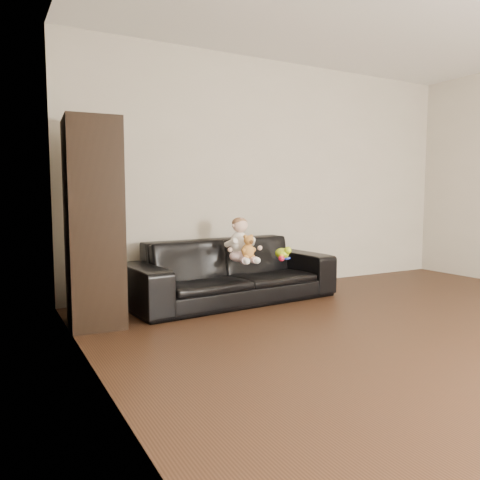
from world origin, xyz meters
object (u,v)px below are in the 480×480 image
sofa (232,271)px  toy_blue_disc (285,258)px  baby (241,243)px  toy_rattle (281,258)px  teddy_bear (248,247)px  toy_green (282,253)px  cabinet (93,223)px

sofa → toy_blue_disc: 0.59m
baby → toy_rattle: bearing=-14.2°
sofa → toy_blue_disc: sofa is taller
toy_blue_disc → toy_rattle: bearing=-134.2°
teddy_bear → toy_green: teddy_bear is taller
baby → teddy_bear: baby is taller
sofa → teddy_bear: (0.05, -0.25, 0.26)m
teddy_bear → sofa: bearing=95.9°
sofa → toy_green: sofa is taller
teddy_bear → toy_blue_disc: bearing=9.2°
sofa → cabinet: cabinet is taller
sofa → cabinet: 1.50m
sofa → toy_rattle: size_ratio=33.42×
sofa → toy_rattle: 0.52m
cabinet → toy_blue_disc: 2.00m
cabinet → teddy_bear: cabinet is taller
toy_rattle → toy_green: bearing=54.3°
teddy_bear → baby: bearing=88.8°
teddy_bear → toy_blue_disc: 0.56m
teddy_bear → toy_blue_disc: teddy_bear is taller
cabinet → toy_green: size_ratio=10.17×
toy_rattle → toy_blue_disc: toy_rattle is taller
sofa → cabinet: size_ratio=1.26×
teddy_bear → toy_blue_disc: size_ratio=2.07×
baby → teddy_bear: bearing=-79.0°
sofa → toy_rattle: bearing=-36.2°
toy_blue_disc → toy_green: bearing=168.8°
toy_green → toy_blue_disc: 0.06m
cabinet → baby: size_ratio=3.78×
toy_green → toy_rattle: bearing=-125.7°
toy_rattle → toy_blue_disc: 0.21m
baby → toy_blue_disc: (0.53, -0.00, -0.19)m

